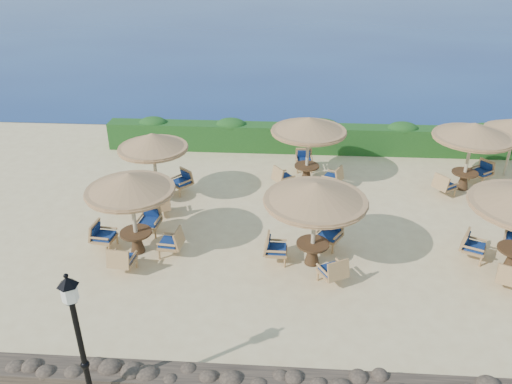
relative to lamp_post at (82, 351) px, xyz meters
name	(u,v)px	position (x,y,z in m)	size (l,w,h in m)	color
ground	(315,237)	(4.80, 6.80, -1.55)	(120.00, 120.00, 0.00)	beige
hedge	(310,139)	(4.80, 14.00, -0.95)	(18.00, 0.90, 1.20)	#154014
lamp_post	(82,351)	(0.00, 0.00, 0.00)	(0.44, 0.44, 3.31)	black
cafe_set_0	(132,201)	(-0.66, 5.65, 0.22)	(2.86, 2.86, 2.65)	#CCB890
cafe_set_1	(315,206)	(4.64, 5.39, 0.39)	(2.94, 2.94, 2.65)	#CCB890
cafe_set_3	(154,156)	(-0.81, 8.84, 0.26)	(2.66, 2.72, 2.65)	#CCB890
cafe_set_4	(308,136)	(4.60, 10.87, 0.37)	(2.86, 2.86, 2.65)	#CCB890
cafe_set_5	(472,139)	(10.54, 10.65, 0.47)	(2.88, 2.88, 2.65)	#CCB890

